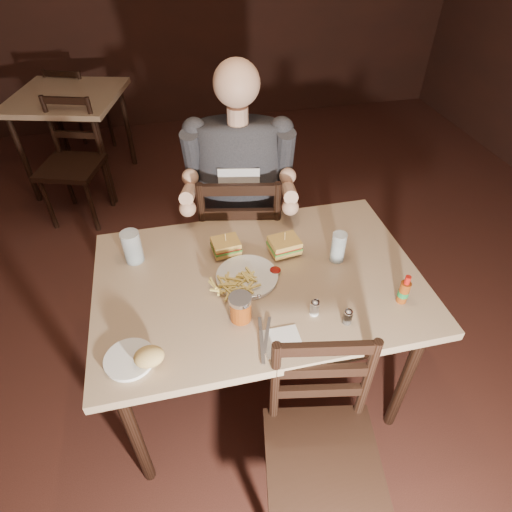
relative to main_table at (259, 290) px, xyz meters
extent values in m
plane|color=black|center=(-0.17, -0.09, -0.70)|extent=(7.00, 7.00, 0.00)
cube|color=tan|center=(0.00, 0.00, 0.05)|extent=(1.34, 0.90, 0.04)
cylinder|color=black|center=(-0.58, -0.36, -0.33)|extent=(0.05, 0.05, 0.73)
cylinder|color=black|center=(-0.58, 0.36, -0.33)|extent=(0.05, 0.05, 0.73)
cylinder|color=black|center=(0.58, -0.36, -0.33)|extent=(0.05, 0.05, 0.73)
cylinder|color=black|center=(0.58, 0.36, -0.33)|extent=(0.05, 0.05, 0.73)
cube|color=tan|center=(-1.00, 2.32, 0.05)|extent=(0.98, 0.98, 0.04)
cylinder|color=black|center=(-1.39, 2.10, -0.33)|extent=(0.04, 0.04, 0.73)
cylinder|color=black|center=(-1.22, 2.72, -0.33)|extent=(0.04, 0.04, 0.73)
cylinder|color=black|center=(-0.77, 1.93, -0.33)|extent=(0.04, 0.04, 0.73)
cylinder|color=black|center=(-0.60, 2.55, -0.33)|extent=(0.04, 0.04, 0.73)
cylinder|color=white|center=(-0.05, 0.01, 0.08)|extent=(0.25, 0.25, 0.01)
ellipsoid|color=maroon|center=(0.07, 0.01, 0.09)|extent=(0.05, 0.05, 0.01)
cylinder|color=silver|center=(-0.50, 0.23, 0.14)|extent=(0.08, 0.08, 0.15)
cylinder|color=silver|center=(0.36, 0.04, 0.14)|extent=(0.06, 0.06, 0.14)
cube|color=white|center=(0.01, -0.34, 0.07)|extent=(0.14, 0.13, 0.00)
cube|color=silver|center=(-0.06, -0.31, 0.08)|extent=(0.05, 0.21, 0.00)
cube|color=silver|center=(-0.04, -0.30, 0.08)|extent=(0.07, 0.16, 0.01)
cylinder|color=white|center=(-0.52, -0.30, 0.08)|extent=(0.17, 0.17, 0.01)
ellipsoid|color=tan|center=(-0.45, -0.33, 0.11)|extent=(0.10, 0.08, 0.06)
camera|label=1|loc=(-0.30, -1.24, 1.31)|focal=30.00mm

